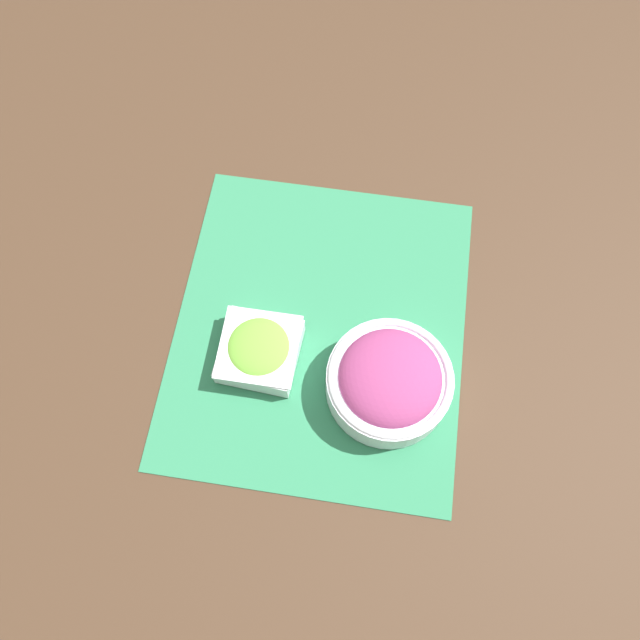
% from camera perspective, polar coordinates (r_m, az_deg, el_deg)
% --- Properties ---
extents(ground_plane, '(3.00, 3.00, 0.00)m').
position_cam_1_polar(ground_plane, '(1.03, 0.00, -0.73)').
color(ground_plane, '#422D1E').
extents(placemat, '(0.54, 0.47, 0.00)m').
position_cam_1_polar(placemat, '(1.03, 0.00, -0.69)').
color(placemat, '#2D7A51').
rests_on(placemat, ground_plane).
extents(lettuce_bowl, '(0.13, 0.13, 0.05)m').
position_cam_1_polar(lettuce_bowl, '(0.98, -5.56, -2.73)').
color(lettuce_bowl, white).
rests_on(lettuce_bowl, placemat).
extents(onion_bowl, '(0.19, 0.19, 0.09)m').
position_cam_1_polar(onion_bowl, '(0.95, 6.34, -5.53)').
color(onion_bowl, silver).
rests_on(onion_bowl, placemat).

